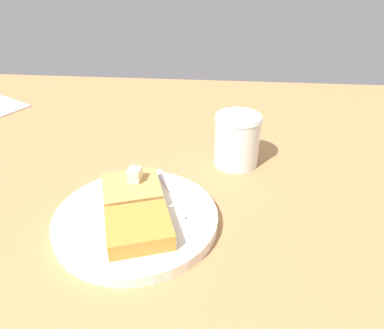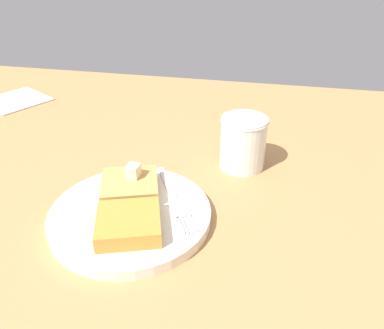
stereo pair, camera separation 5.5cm
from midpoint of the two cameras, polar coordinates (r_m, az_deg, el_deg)
The scene contains 8 objects.
table_surface at distance 53.84cm, azimuth -14.48°, elevation -9.21°, with size 124.57×124.57×1.99cm, color #B27D4B.
plate at distance 51.45cm, azimuth -6.34°, elevation -7.64°, with size 21.89×21.89×1.59cm.
toast_slice_left at distance 53.68cm, azimuth -6.57°, elevation -3.46°, with size 7.57×7.85×2.21cm, color tan.
toast_slice_middle at distance 47.18cm, azimuth -6.32°, elevation -9.06°, with size 7.57×7.85×2.21cm, color #BD8634.
butter_pat_primary at distance 53.23cm, azimuth -6.03°, elevation -1.09°, with size 1.91×1.72×1.91cm, color beige.
fork at distance 52.05cm, azimuth 0.49°, elevation -5.72°, with size 14.68×9.04×0.36cm.
syrup_jar at distance 62.33cm, azimuth 10.29°, elevation 3.02°, with size 7.68×7.68×8.71cm.
napkin at distance 97.87cm, azimuth -23.80°, elevation 8.92°, with size 12.65×13.05×0.30cm, color beige.
Camera 2 is at (35.56, 23.81, 35.06)cm, focal length 35.00 mm.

